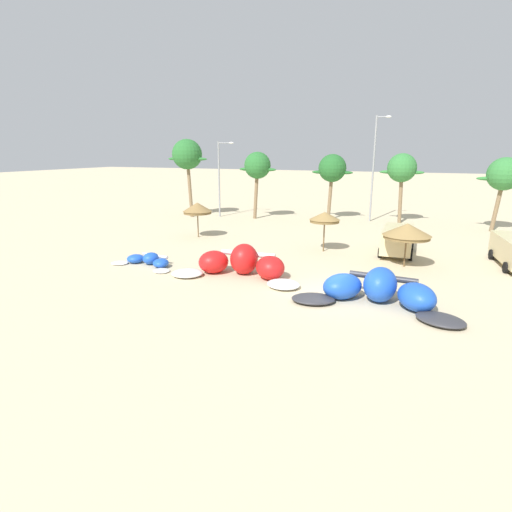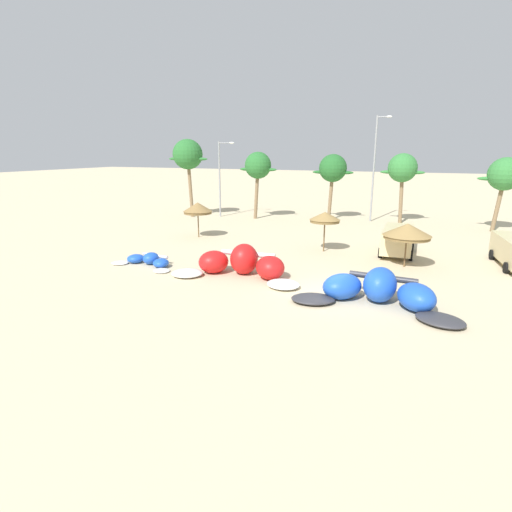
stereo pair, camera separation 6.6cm
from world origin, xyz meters
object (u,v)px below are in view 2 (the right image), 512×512
(kite_left_of_center, at_px, (378,291))
(lamppost_west_center, at_px, (375,165))
(kite_far_left, at_px, (148,261))
(palm_center_left, at_px, (402,169))
(palm_left, at_px, (258,166))
(kite_left, at_px, (241,264))
(beach_umbrella_near_van, at_px, (198,208))
(palm_center_right, at_px, (505,175))
(beach_umbrella_middle, at_px, (325,217))
(palm_leftmost, at_px, (188,155))
(lamppost_west, at_px, (221,175))
(parked_car_second, at_px, (398,239))
(palm_left_of_gap, at_px, (333,169))
(beach_umbrella_near_palms, at_px, (407,231))

(kite_left_of_center, bearing_deg, lamppost_west_center, 98.27)
(kite_far_left, distance_m, palm_center_left, 27.21)
(palm_center_left, bearing_deg, palm_left, -167.81)
(kite_left, bearing_deg, kite_left_of_center, -11.56)
(beach_umbrella_near_van, xyz_separation_m, palm_center_right, (23.83, 12.61, 2.61))
(beach_umbrella_middle, distance_m, palm_leftmost, 20.92)
(lamppost_west, bearing_deg, parked_car_second, -27.84)
(beach_umbrella_near_van, xyz_separation_m, palm_left_of_gap, (8.36, 13.31, 2.83))
(beach_umbrella_near_van, xyz_separation_m, palm_center_left, (15.14, 14.05, 2.93))
(kite_left_of_center, bearing_deg, kite_far_left, 174.41)
(beach_umbrella_near_palms, xyz_separation_m, palm_leftmost, (-23.44, 12.38, 4.36))
(beach_umbrella_middle, distance_m, palm_center_left, 15.78)
(kite_left, xyz_separation_m, palm_center_left, (7.08, 22.80, 4.71))
(lamppost_west, bearing_deg, kite_left_of_center, -47.40)
(palm_leftmost, distance_m, palm_center_left, 22.32)
(beach_umbrella_middle, xyz_separation_m, lamppost_west_center, (1.41, 14.88, 3.25))
(kite_far_left, xyz_separation_m, lamppost_west_center, (10.93, 22.91, 5.47))
(kite_left, bearing_deg, palm_left_of_gap, 89.24)
(kite_far_left, distance_m, beach_umbrella_near_palms, 16.49)
(palm_left_of_gap, bearing_deg, lamppost_west, -167.32)
(beach_umbrella_near_palms, distance_m, palm_leftmost, 26.87)
(beach_umbrella_near_van, bearing_deg, palm_left, 85.21)
(kite_far_left, relative_size, palm_center_right, 0.74)
(kite_left, distance_m, beach_umbrella_middle, 8.58)
(lamppost_west_center, bearing_deg, beach_umbrella_middle, -95.40)
(parked_car_second, bearing_deg, beach_umbrella_near_van, -178.49)
(palm_left, xyz_separation_m, palm_left_of_gap, (7.44, 2.34, -0.24))
(palm_center_right, xyz_separation_m, lamppost_west, (-27.16, -1.93, -0.49))
(kite_far_left, relative_size, palm_left, 0.70)
(beach_umbrella_middle, relative_size, palm_leftmost, 0.35)
(palm_leftmost, bearing_deg, palm_center_right, 6.04)
(palm_left_of_gap, relative_size, lamppost_west_center, 0.65)
(kite_far_left, xyz_separation_m, kite_left_of_center, (14.47, -1.42, 0.35))
(parked_car_second, distance_m, palm_leftmost, 25.05)
(beach_umbrella_near_van, height_order, palm_leftmost, palm_leftmost)
(lamppost_west, bearing_deg, palm_center_left, 10.34)
(palm_left_of_gap, distance_m, palm_center_left, 6.83)
(kite_left_of_center, bearing_deg, palm_leftmost, 138.92)
(palm_center_left, xyz_separation_m, lamppost_west, (-18.48, -3.37, -0.82))
(palm_left_of_gap, relative_size, palm_center_left, 0.99)
(beach_umbrella_near_palms, height_order, palm_center_right, palm_center_right)
(palm_leftmost, relative_size, palm_left_of_gap, 1.23)
(palm_center_right, distance_m, lamppost_west, 27.24)
(kite_left_of_center, bearing_deg, beach_umbrella_near_van, 147.06)
(kite_far_left, bearing_deg, parked_car_second, 32.90)
(palm_leftmost, distance_m, palm_left, 7.81)
(parked_car_second, relative_size, palm_left, 0.71)
(palm_left_of_gap, height_order, lamppost_west, lamppost_west)
(beach_umbrella_near_van, relative_size, palm_left_of_gap, 0.43)
(kite_left, height_order, palm_leftmost, palm_leftmost)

